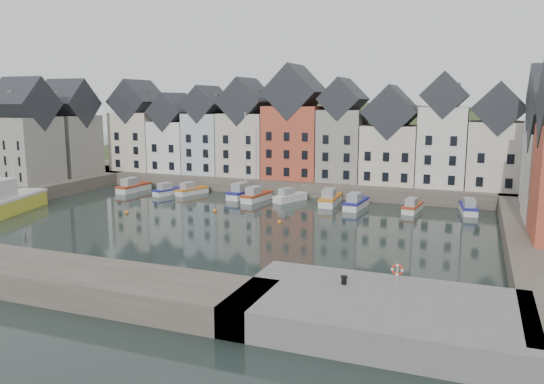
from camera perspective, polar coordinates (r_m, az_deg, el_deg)
The scene contains 20 objects.
ground at distance 60.06m, azimuth -6.26°, elevation -3.90°, with size 260.00×260.00×0.00m, color black.
far_quay at distance 87.06m, azimuth 2.85°, elevation 1.10°, with size 90.00×16.00×2.00m, color #51483E.
near_quay at distance 34.69m, azimuth 11.46°, elevation -12.72°, with size 18.00×10.00×2.00m, color #60605E.
hillside at distance 115.59m, azimuth 6.88°, elevation -6.39°, with size 153.60×70.40×64.00m.
far_terrace at distance 83.35m, azimuth 4.57°, elevation 6.14°, with size 72.37×8.16×17.78m.
left_terrace at distance 90.88m, azimuth -22.91°, elevation 5.71°, with size 7.65×17.00×15.69m.
mooring_buoys at distance 66.44m, azimuth -7.21°, elevation -2.45°, with size 20.50×5.50×0.50m.
boat_a at distance 86.16m, azimuth -14.72°, elevation 0.53°, with size 2.45×6.64×2.50m.
boat_b at distance 82.20m, azimuth -11.10°, elevation 0.14°, with size 3.15×5.62×2.06m.
boat_c at distance 81.91m, azimuth -8.68°, elevation 0.19°, with size 3.30×5.81×2.13m.
boat_d at distance 78.13m, azimuth -3.16°, elevation -0.03°, with size 2.87×6.86×12.72m.
boat_e at distance 75.65m, azimuth -1.71°, elevation -0.44°, with size 2.66×6.37×2.37m.
boat_f at distance 75.41m, azimuth 1.89°, elevation -0.52°, with size 3.81×5.91×2.18m.
boat_g at distance 73.43m, azimuth 6.29°, elevation -0.76°, with size 2.38×6.80×2.58m.
boat_h at distance 71.30m, azimuth 9.01°, elevation -1.18°, with size 2.40×6.41×2.41m.
boat_i at distance 70.63m, azimuth 14.85°, elevation -1.58°, with size 2.29×5.57×2.08m.
boat_j at distance 71.95m, azimuth 20.36°, elevation -1.63°, with size 2.56×5.96×2.22m.
large_vessel at distance 74.46m, azimuth -27.02°, elevation -0.95°, with size 6.92×13.94×7.01m.
mooring_bollard at distance 36.39m, azimuth 7.75°, elevation -9.32°, with size 0.48×0.48×0.56m.
life_ring_post at distance 37.20m, azimuth 13.33°, elevation -8.17°, with size 0.80×0.17×1.30m.
Camera 1 is at (27.10, -51.68, 14.19)m, focal length 35.00 mm.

